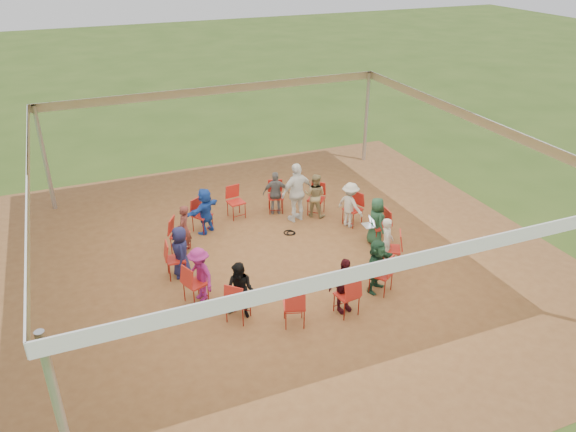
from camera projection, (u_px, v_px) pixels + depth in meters
name	position (u px, v px, depth m)	size (l,w,h in m)	color
ground	(283.00, 258.00, 13.55)	(80.00, 80.00, 0.00)	#344D18
dirt_patch	(283.00, 258.00, 13.54)	(13.00, 13.00, 0.00)	brown
tent	(283.00, 167.00, 12.47)	(10.33, 10.33, 3.00)	#B2B2B7
chair_0	(380.00, 226.00, 14.05)	(0.42, 0.44, 0.90)	red
chair_1	(353.00, 209.00, 14.91)	(0.42, 0.44, 0.90)	red
chair_2	(316.00, 199.00, 15.46)	(0.42, 0.44, 0.90)	red
chair_3	(276.00, 197.00, 15.60)	(0.42, 0.44, 0.90)	red
chair_4	(236.00, 202.00, 15.28)	(0.42, 0.44, 0.90)	red
chair_5	(202.00, 215.00, 14.59)	(0.42, 0.44, 0.90)	red
chair_6	(180.00, 235.00, 13.64)	(0.42, 0.44, 0.90)	red
chair_7	(176.00, 259.00, 12.64)	(0.42, 0.44, 0.90)	red
chair_8	(195.00, 284.00, 11.77)	(0.42, 0.44, 0.90)	red
chair_9	(238.00, 301.00, 11.22)	(0.42, 0.44, 0.90)	red
chair_10	(294.00, 305.00, 11.09)	(0.42, 0.44, 0.90)	red
chair_11	(347.00, 295.00, 11.40)	(0.42, 0.44, 0.90)	red
chair_12	(381.00, 274.00, 12.10)	(0.42, 0.44, 0.90)	red
chair_13	(391.00, 249.00, 13.04)	(0.42, 0.44, 0.90)	red
person_seated_0	(376.00, 221.00, 13.93)	(0.60, 0.34, 1.24)	#20472F
person_seated_1	(350.00, 205.00, 14.76)	(0.80, 0.40, 1.24)	beige
person_seated_2	(315.00, 195.00, 15.29)	(0.60, 0.35, 1.24)	#9B8A5B
person_seated_3	(276.00, 193.00, 15.41)	(0.72, 0.37, 1.24)	slate
person_seated_4	(205.00, 211.00, 14.45)	(1.15, 0.43, 1.24)	#1F4AB3
person_seated_5	(184.00, 229.00, 13.55)	(0.45, 0.30, 1.24)	maroon
person_seated_6	(181.00, 252.00, 12.59)	(0.60, 0.34, 1.24)	#1A1C44
person_seated_7	(200.00, 274.00, 11.77)	(0.80, 0.40, 1.24)	#8E1E6B
person_seated_8	(240.00, 291.00, 11.24)	(0.60, 0.35, 1.24)	black
person_seated_9	(344.00, 285.00, 11.41)	(0.72, 0.37, 1.24)	#3F0E15
person_seated_10	(377.00, 266.00, 12.08)	(1.15, 0.43, 1.24)	#20472F
person_seated_11	(387.00, 242.00, 12.98)	(0.45, 0.30, 1.24)	beige
standing_person	(297.00, 192.00, 14.96)	(0.97, 0.49, 1.65)	white
cable_coil	(290.00, 233.00, 14.64)	(0.37, 0.37, 0.03)	black
laptop	(370.00, 223.00, 13.91)	(0.28, 0.34, 0.22)	#B7B7BC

